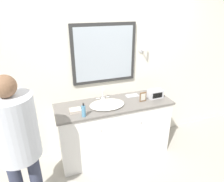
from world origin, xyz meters
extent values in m
plane|color=#9E998E|center=(0.00, 0.00, 0.00)|extent=(14.00, 14.00, 0.00)
cube|color=silver|center=(0.00, 0.63, 1.27)|extent=(8.00, 0.06, 2.55)
cube|color=#282828|center=(-0.06, 0.58, 1.55)|extent=(0.94, 0.04, 0.84)
cube|color=#9EA8B2|center=(-0.06, 0.56, 1.55)|extent=(0.85, 0.01, 0.75)
cylinder|color=silver|center=(0.53, 0.59, 1.57)|extent=(0.09, 0.01, 0.09)
cylinder|color=silver|center=(0.53, 0.54, 1.57)|extent=(0.02, 0.10, 0.02)
cylinder|color=white|center=(0.53, 0.49, 1.64)|extent=(0.02, 0.02, 0.14)
cube|color=white|center=(0.00, 0.32, 0.43)|extent=(1.64, 0.53, 0.85)
cube|color=#66605B|center=(0.00, 0.32, 0.87)|extent=(1.69, 0.57, 0.03)
sphere|color=silver|center=(-0.30, 0.04, 0.66)|extent=(0.02, 0.02, 0.02)
sphere|color=silver|center=(0.30, 0.04, 0.66)|extent=(0.02, 0.02, 0.02)
ellipsoid|color=silver|center=(-0.12, 0.29, 0.90)|extent=(0.50, 0.37, 0.03)
cylinder|color=silver|center=(-0.12, 0.49, 0.90)|extent=(0.06, 0.06, 0.03)
cylinder|color=silver|center=(-0.12, 0.49, 0.99)|extent=(0.02, 0.02, 0.16)
cylinder|color=silver|center=(-0.12, 0.46, 1.07)|extent=(0.02, 0.07, 0.02)
cylinder|color=white|center=(-0.19, 0.49, 0.91)|extent=(0.05, 0.02, 0.02)
cylinder|color=white|center=(-0.04, 0.49, 0.91)|extent=(0.05, 0.02, 0.02)
cylinder|color=teal|center=(-0.49, 0.11, 0.96)|extent=(0.05, 0.05, 0.15)
cylinder|color=black|center=(-0.49, 0.11, 1.05)|extent=(0.02, 0.02, 0.04)
cube|color=black|center=(-0.49, 0.09, 1.07)|extent=(0.02, 0.03, 0.01)
cube|color=#BCBCC1|center=(0.66, 0.29, 0.94)|extent=(0.22, 0.13, 0.12)
cube|color=black|center=(0.66, 0.23, 0.94)|extent=(0.16, 0.01, 0.08)
cube|color=brown|center=(0.42, 0.24, 0.95)|extent=(0.10, 0.01, 0.15)
cube|color=beige|center=(0.42, 0.23, 0.95)|extent=(0.07, 0.00, 0.10)
cube|color=#B7A899|center=(-0.57, 0.26, 0.90)|extent=(0.15, 0.12, 0.04)
cube|color=#ADADB2|center=(0.35, 0.46, 0.89)|extent=(0.20, 0.11, 0.01)
cylinder|color=#33384C|center=(-1.14, -0.24, 0.38)|extent=(0.13, 0.13, 0.77)
cylinder|color=silver|center=(-1.24, -0.24, 1.10)|extent=(0.44, 0.44, 0.67)
sphere|color=brown|center=(-1.24, -0.24, 1.54)|extent=(0.21, 0.21, 0.21)
camera|label=1|loc=(-0.90, -2.09, 2.21)|focal=32.00mm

